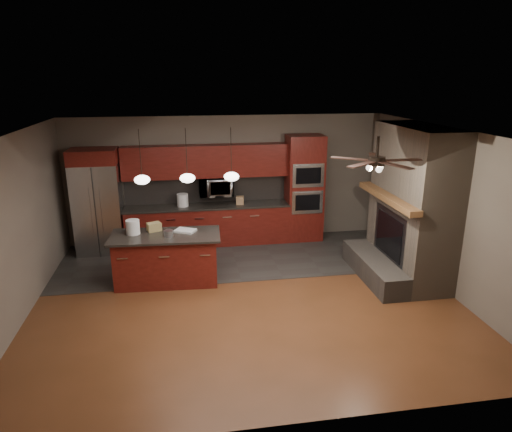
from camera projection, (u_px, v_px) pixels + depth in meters
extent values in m
plane|color=brown|center=(247.00, 297.00, 7.78)|extent=(7.00, 7.00, 0.00)
cube|color=white|center=(245.00, 132.00, 6.95)|extent=(7.00, 6.00, 0.02)
cube|color=#6B6256|center=(227.00, 179.00, 10.19)|extent=(7.00, 0.02, 2.80)
cube|color=#6B6256|center=(446.00, 210.00, 7.90)|extent=(0.02, 6.00, 2.80)
cube|color=#6B6256|center=(15.00, 231.00, 6.83)|extent=(0.02, 6.00, 2.80)
cube|color=#2C2A27|center=(234.00, 257.00, 9.48)|extent=(7.00, 2.40, 0.01)
cube|color=#6B5D4C|center=(413.00, 204.00, 8.22)|extent=(0.80, 2.00, 2.80)
cube|color=#46413A|center=(374.00, 268.00, 8.48)|extent=(0.50, 2.00, 0.40)
cube|color=#2D2D30|center=(390.00, 235.00, 8.33)|extent=(0.05, 1.20, 0.95)
cube|color=black|center=(389.00, 236.00, 8.33)|extent=(0.02, 1.00, 0.75)
cube|color=brown|center=(387.00, 197.00, 8.10)|extent=(0.22, 2.10, 0.10)
cube|color=maroon|center=(208.00, 225.00, 10.13)|extent=(3.55, 0.60, 0.86)
cube|color=black|center=(207.00, 206.00, 9.99)|extent=(3.59, 0.64, 0.04)
cube|color=black|center=(206.00, 189.00, 10.16)|extent=(3.55, 0.03, 0.60)
cube|color=maroon|center=(206.00, 161.00, 9.82)|extent=(3.55, 0.35, 0.70)
cube|color=maroon|center=(304.00, 188.00, 10.23)|extent=(0.80, 0.60, 2.38)
cube|color=silver|center=(307.00, 202.00, 10.02)|extent=(0.70, 0.03, 0.52)
cube|color=black|center=(308.00, 203.00, 10.00)|extent=(0.55, 0.02, 0.35)
cube|color=silver|center=(308.00, 176.00, 9.84)|extent=(0.70, 0.03, 0.52)
cube|color=black|center=(309.00, 176.00, 9.82)|extent=(0.55, 0.02, 0.35)
imported|color=silver|center=(216.00, 186.00, 9.94)|extent=(0.73, 0.41, 0.50)
cube|color=silver|center=(99.00, 209.00, 9.55)|extent=(0.95, 0.72, 1.91)
cube|color=#2D2D30|center=(96.00, 214.00, 9.20)|extent=(0.02, 0.02, 1.89)
cube|color=silver|center=(90.00, 211.00, 9.16)|extent=(0.03, 0.03, 0.95)
cube|color=silver|center=(100.00, 211.00, 9.19)|extent=(0.03, 0.03, 0.95)
cube|color=maroon|center=(93.00, 156.00, 9.21)|extent=(0.95, 0.72, 0.30)
cube|color=maroon|center=(167.00, 260.00, 8.23)|extent=(1.83, 0.83, 0.88)
cube|color=black|center=(165.00, 236.00, 8.10)|extent=(1.99, 0.99, 0.04)
cylinder|color=silver|center=(133.00, 227.00, 8.09)|extent=(0.29, 0.29, 0.26)
cylinder|color=#A2A2A7|center=(169.00, 233.00, 7.99)|extent=(0.20, 0.20, 0.11)
cube|color=silver|center=(185.00, 231.00, 8.25)|extent=(0.43, 0.38, 0.04)
cube|color=olive|center=(154.00, 227.00, 8.27)|extent=(0.29, 0.25, 0.15)
cylinder|color=white|center=(183.00, 200.00, 9.86)|extent=(0.31, 0.31, 0.28)
cube|color=#9F7752|center=(240.00, 200.00, 10.02)|extent=(0.18, 0.15, 0.18)
cylinder|color=black|center=(140.00, 153.00, 7.47)|extent=(0.01, 0.01, 0.78)
ellipsoid|color=white|center=(142.00, 180.00, 7.61)|extent=(0.26, 0.26, 0.16)
cylinder|color=black|center=(186.00, 152.00, 7.59)|extent=(0.01, 0.01, 0.78)
ellipsoid|color=white|center=(187.00, 178.00, 7.72)|extent=(0.26, 0.26, 0.16)
cylinder|color=black|center=(231.00, 151.00, 7.70)|extent=(0.01, 0.01, 0.78)
ellipsoid|color=white|center=(231.00, 177.00, 7.84)|extent=(0.26, 0.26, 0.16)
cylinder|color=black|center=(378.00, 147.00, 6.52)|extent=(0.04, 0.04, 0.30)
cylinder|color=black|center=(377.00, 161.00, 6.58)|extent=(0.24, 0.24, 0.12)
cube|color=#321B13|center=(401.00, 160.00, 6.63)|extent=(0.60, 0.12, 0.01)
cube|color=#321B13|center=(374.00, 156.00, 6.94)|extent=(0.30, 0.61, 0.01)
cube|color=#321B13|center=(351.00, 159.00, 6.74)|extent=(0.56, 0.45, 0.01)
cube|color=#321B13|center=(362.00, 164.00, 6.32)|extent=(0.56, 0.45, 0.01)
cube|color=#321B13|center=(396.00, 165.00, 6.25)|extent=(0.30, 0.61, 0.01)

